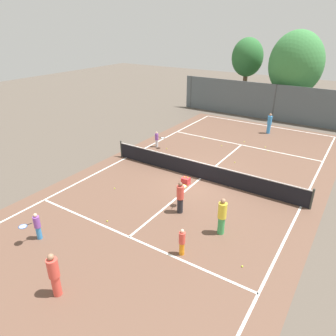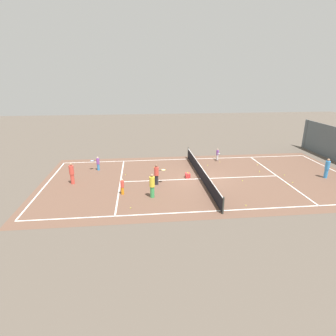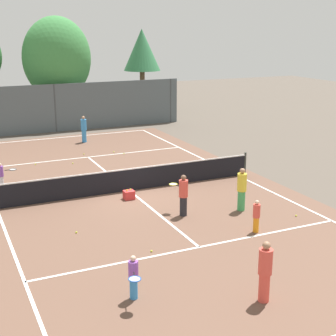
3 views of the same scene
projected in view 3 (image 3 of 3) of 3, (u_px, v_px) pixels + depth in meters
The scene contains 26 objects.
ground_plane at pixel (129, 191), 21.85m from camera, with size 80.00×80.00×0.00m, color brown.
court_surface at pixel (129, 191), 21.84m from camera, with size 13.00×25.00×0.01m.
tennis_net at pixel (129, 179), 21.71m from camera, with size 11.90×0.10×1.10m.
perimeter_fence at pixel (55, 108), 33.65m from camera, with size 18.00×0.12×3.20m.
tree_0 at pixel (57, 58), 35.12m from camera, with size 4.76×4.06×7.59m.
tree_1 at pixel (142, 50), 41.40m from camera, with size 3.02×3.02×6.69m.
player_0 at pixel (84, 129), 30.78m from camera, with size 0.35×0.35×1.62m.
player_1 at pixel (242, 189), 19.30m from camera, with size 0.36×0.36×1.69m.
player_2 at pixel (134, 277), 13.01m from camera, with size 0.49×0.84×1.22m.
player_3 at pixel (2, 175), 22.10m from camera, with size 0.81×0.34×1.13m.
player_4 at pixel (183, 195), 18.79m from camera, with size 0.54×0.92×1.59m.
player_5 at pixel (265, 271), 12.85m from camera, with size 0.36×0.36×1.67m.
player_6 at pixel (256, 216), 17.31m from camera, with size 0.25×0.25×1.16m.
ball_crate at pixel (129, 195), 20.75m from camera, with size 0.42×0.37×0.43m.
tennis_ball_0 at pixel (47, 191), 21.71m from camera, with size 0.07×0.07×0.07m, color #CCE533.
tennis_ball_1 at pixel (21, 185), 22.60m from camera, with size 0.07×0.07×0.07m, color #CCE533.
tennis_ball_2 at pixel (114, 152), 28.47m from camera, with size 0.07×0.07×0.07m, color #CCE533.
tennis_ball_3 at pixel (84, 154), 28.01m from camera, with size 0.07×0.07×0.07m, color #CCE533.
tennis_ball_4 at pixel (122, 170), 24.92m from camera, with size 0.07×0.07×0.07m, color #CCE533.
tennis_ball_5 at pixel (35, 164), 25.91m from camera, with size 0.07×0.07×0.07m, color #CCE533.
tennis_ball_6 at pixel (76, 232), 17.36m from camera, with size 0.07×0.07×0.07m, color #CCE533.
tennis_ball_7 at pixel (296, 216), 18.88m from camera, with size 0.07×0.07×0.07m, color #CCE533.
tennis_ball_8 at pixel (151, 251), 15.91m from camera, with size 0.07×0.07×0.07m, color #CCE533.
tennis_ball_9 at pixel (210, 167), 25.42m from camera, with size 0.07×0.07×0.07m, color #CCE533.
tennis_ball_10 at pixel (73, 163), 26.11m from camera, with size 0.07×0.07×0.07m, color #CCE533.
tennis_ball_11 at pixel (124, 154), 28.10m from camera, with size 0.07×0.07×0.07m, color #CCE533.
Camera 3 is at (-7.17, -19.56, 6.87)m, focal length 53.96 mm.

